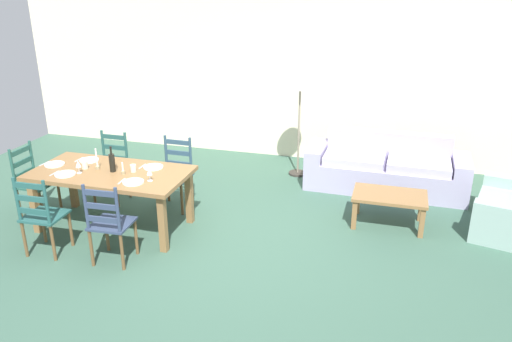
{
  "coord_description": "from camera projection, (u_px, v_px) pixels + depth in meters",
  "views": [
    {
      "loc": [
        1.84,
        -4.93,
        2.96
      ],
      "look_at": [
        0.29,
        0.53,
        0.75
      ],
      "focal_mm": 35.35,
      "sensor_mm": 36.0,
      "label": 1
    }
  ],
  "objects": [
    {
      "name": "dining_chair_head_west",
      "position": [
        33.0,
        181.0,
        6.49
      ],
      "size": [
        0.4,
        0.42,
        0.96
      ],
      "color": "#26554A",
      "rests_on": "ground_plane"
    },
    {
      "name": "dinner_plate_head_west",
      "position": [
        55.0,
        164.0,
        6.28
      ],
      "size": [
        0.24,
        0.24,
        0.02
      ],
      "primitive_type": "cylinder",
      "color": "white",
      "rests_on": "dining_table"
    },
    {
      "name": "coffee_table",
      "position": [
        390.0,
        199.0,
        6.28
      ],
      "size": [
        0.9,
        0.56,
        0.42
      ],
      "color": "olive",
      "rests_on": "ground_plane"
    },
    {
      "name": "fork_far_left",
      "position": [
        79.0,
        160.0,
        6.46
      ],
      "size": [
        0.02,
        0.17,
        0.01
      ],
      "primitive_type": "cube",
      "rotation": [
        0.0,
        0.0,
        -0.04
      ],
      "color": "silver",
      "rests_on": "dining_table"
    },
    {
      "name": "couch",
      "position": [
        386.0,
        169.0,
        7.41
      ],
      "size": [
        2.3,
        0.85,
        0.8
      ],
      "color": "#A69DBE",
      "rests_on": "ground_plane"
    },
    {
      "name": "candle_short",
      "position": [
        123.0,
        171.0,
        5.98
      ],
      "size": [
        0.05,
        0.05,
        0.15
      ],
      "color": "#998C66",
      "rests_on": "dining_table"
    },
    {
      "name": "dining_chair_far_left",
      "position": [
        112.0,
        167.0,
        6.97
      ],
      "size": [
        0.42,
        0.4,
        0.96
      ],
      "color": "#25514C",
      "rests_on": "ground_plane"
    },
    {
      "name": "dining_table",
      "position": [
        111.0,
        178.0,
        6.11
      ],
      "size": [
        1.9,
        0.96,
        0.75
      ],
      "color": "olive",
      "rests_on": "ground_plane"
    },
    {
      "name": "standing_lamp",
      "position": [
        300.0,
        86.0,
        7.52
      ],
      "size": [
        0.4,
        0.4,
        1.64
      ],
      "color": "#332D28",
      "rests_on": "ground_plane"
    },
    {
      "name": "dining_chair_near_right",
      "position": [
        109.0,
        223.0,
        5.39
      ],
      "size": [
        0.44,
        0.42,
        0.96
      ],
      "color": "#313E5A",
      "rests_on": "ground_plane"
    },
    {
      "name": "dining_chair_near_left",
      "position": [
        42.0,
        215.0,
        5.57
      ],
      "size": [
        0.44,
        0.42,
        0.96
      ],
      "color": "#23524F",
      "rests_on": "ground_plane"
    },
    {
      "name": "fork_near_left",
      "position": [
        54.0,
        173.0,
        6.01
      ],
      "size": [
        0.02,
        0.17,
        0.01
      ],
      "primitive_type": "cube",
      "rotation": [
        0.0,
        0.0,
        -0.02
      ],
      "color": "silver",
      "rests_on": "dining_table"
    },
    {
      "name": "dinner_plate_near_left",
      "position": [
        65.0,
        174.0,
        5.97
      ],
      "size": [
        0.24,
        0.24,
        0.02
      ],
      "primitive_type": "cylinder",
      "color": "white",
      "rests_on": "dining_table"
    },
    {
      "name": "candle_tall",
      "position": [
        97.0,
        163.0,
        6.12
      ],
      "size": [
        0.05,
        0.05,
        0.27
      ],
      "color": "#998C66",
      "rests_on": "dining_table"
    },
    {
      "name": "dinner_plate_far_right",
      "position": [
        153.0,
        167.0,
        6.19
      ],
      "size": [
        0.24,
        0.24,
        0.02
      ],
      "primitive_type": "cylinder",
      "color": "white",
      "rests_on": "dining_table"
    },
    {
      "name": "fork_near_right",
      "position": [
        122.0,
        181.0,
        5.78
      ],
      "size": [
        0.02,
        0.17,
        0.01
      ],
      "primitive_type": "cube",
      "rotation": [
        0.0,
        0.0,
        0.05
      ],
      "color": "silver",
      "rests_on": "dining_table"
    },
    {
      "name": "dinner_plate_near_right",
      "position": [
        133.0,
        182.0,
        5.74
      ],
      "size": [
        0.24,
        0.24,
        0.02
      ],
      "primitive_type": "cylinder",
      "color": "white",
      "rests_on": "dining_table"
    },
    {
      "name": "fork_far_right",
      "position": [
        142.0,
        166.0,
        6.23
      ],
      "size": [
        0.02,
        0.17,
        0.01
      ],
      "primitive_type": "cube",
      "rotation": [
        0.0,
        0.0,
        -0.01
      ],
      "color": "silver",
      "rests_on": "dining_table"
    },
    {
      "name": "dinner_plate_far_left",
      "position": [
        89.0,
        160.0,
        6.42
      ],
      "size": [
        0.24,
        0.24,
        0.02
      ],
      "primitive_type": "cylinder",
      "color": "white",
      "rests_on": "dining_table"
    },
    {
      "name": "coffee_cup_secondary",
      "position": [
        85.0,
        165.0,
        6.15
      ],
      "size": [
        0.07,
        0.07,
        0.09
      ],
      "primitive_type": "cylinder",
      "color": "beige",
      "rests_on": "dining_table"
    },
    {
      "name": "wine_glass_near_right",
      "position": [
        149.0,
        172.0,
        5.75
      ],
      "size": [
        0.06,
        0.06,
        0.16
      ],
      "color": "white",
      "rests_on": "dining_table"
    },
    {
      "name": "wall_far",
      "position": [
        285.0,
        78.0,
        8.43
      ],
      "size": [
        9.6,
        0.16,
        2.7
      ],
      "primitive_type": "cube",
      "color": "beige",
      "rests_on": "ground_plane"
    },
    {
      "name": "ground_plane",
      "position": [
        220.0,
        244.0,
        5.96
      ],
      "size": [
        9.6,
        9.6,
        0.02
      ],
      "primitive_type": "cube",
      "color": "#385949"
    },
    {
      "name": "wine_glass_near_left",
      "position": [
        78.0,
        164.0,
        5.98
      ],
      "size": [
        0.06,
        0.06,
        0.16
      ],
      "color": "white",
      "rests_on": "dining_table"
    },
    {
      "name": "coffee_cup_primary",
      "position": [
        133.0,
        168.0,
        6.05
      ],
      "size": [
        0.07,
        0.07,
        0.09
      ],
      "primitive_type": "cylinder",
      "color": "beige",
      "rests_on": "dining_table"
    },
    {
      "name": "fork_head_west",
      "position": [
        44.0,
        164.0,
        6.32
      ],
      "size": [
        0.03,
        0.17,
        0.01
      ],
      "primitive_type": "cube",
      "rotation": [
        0.0,
        0.0,
        -0.09
      ],
      "color": "silver",
      "rests_on": "dining_table"
    },
    {
      "name": "wine_bottle",
      "position": [
        112.0,
        162.0,
        6.03
      ],
      "size": [
        0.07,
        0.07,
        0.32
      ],
      "color": "black",
      "rests_on": "dining_table"
    },
    {
      "name": "dining_chair_far_right",
      "position": [
        175.0,
        173.0,
        6.75
      ],
      "size": [
        0.43,
        0.41,
        0.96
      ],
      "color": "#2C4759",
      "rests_on": "ground_plane"
    }
  ]
}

